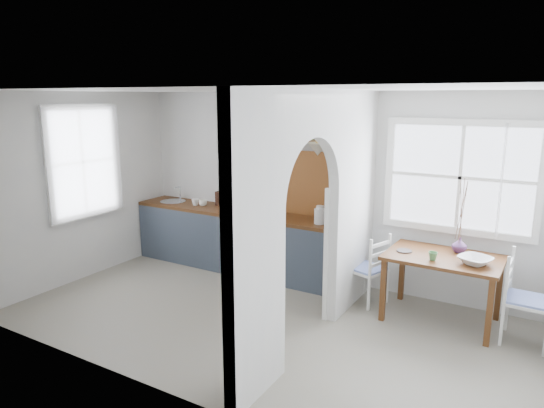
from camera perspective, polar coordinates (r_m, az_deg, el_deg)
The scene contains 26 objects.
floor at distance 5.76m, azimuth -1.37°, elevation -13.54°, with size 5.80×3.20×0.01m, color gray.
ceiling at distance 5.17m, azimuth -1.52°, elevation 13.31°, with size 5.80×3.20×0.01m, color silver.
walls at distance 5.32m, azimuth -1.44°, elevation -0.85°, with size 5.81×3.21×2.60m.
partition at distance 5.01m, azimuth 5.73°, elevation 0.03°, with size 0.12×3.20×2.60m.
kitchen_window at distance 7.17m, azimuth -21.44°, elevation 4.62°, with size 0.10×1.16×1.50m, color white, non-canonical shape.
nook_window at distance 6.10m, azimuth 21.25°, elevation 2.91°, with size 1.76×0.10×1.30m, color white, non-canonical shape.
counter at distance 7.20m, azimuth -3.51°, elevation -4.21°, with size 3.50×0.60×0.90m.
sink at distance 7.85m, azimuth -11.57°, elevation 0.23°, with size 0.40×0.40×0.02m, color silver.
backsplash at distance 6.75m, azimuth 4.11°, elevation 2.45°, with size 1.65×0.03×0.90m, color #9D5227.
shelf at distance 6.59m, azimuth 3.87°, elevation 8.00°, with size 1.75×0.20×0.21m.
pendant_lamp at distance 6.15m, azimuth 5.41°, elevation 6.41°, with size 0.26×0.26×0.16m, color beige.
utensil_rail at distance 5.80m, azimuth 8.40°, elevation 1.68°, with size 0.02×0.02×0.50m, color silver.
dining_table at distance 5.94m, azimuth 19.28°, elevation -9.35°, with size 1.24×0.83×0.78m, color #562E12, non-canonical shape.
chair_left at distance 6.18m, azimuth 11.11°, elevation -7.40°, with size 0.41×0.41×0.89m, color silver, non-canonical shape.
chair_right at distance 5.74m, azimuth 27.93°, elevation -9.89°, with size 0.44×0.44×0.97m, color silver, non-canonical shape.
kettle at distance 6.36m, azimuth 5.66°, elevation -1.27°, with size 0.20×0.16×0.24m, color silver, non-canonical shape.
mug_a at distance 7.48m, azimuth -9.00°, elevation 0.20°, with size 0.11×0.11×0.10m, color white.
mug_b at distance 7.44m, azimuth -8.14°, elevation 0.14°, with size 0.12×0.12×0.10m, color white.
knife_block at distance 7.47m, azimuth -6.10°, elevation 0.69°, with size 0.10×0.13×0.21m, color black.
jar at distance 7.04m, azimuth -1.20°, elevation -0.27°, with size 0.09×0.09×0.14m, color #877E53.
towel_magenta at distance 6.22m, azimuth 8.09°, elevation -8.86°, with size 0.02×0.03×0.52m, color #DC1356.
towel_orange at distance 6.20m, azimuth 7.98°, elevation -9.16°, with size 0.02×0.03×0.54m, color #DA5C1C.
bowl at distance 5.64m, azimuth 22.79°, elevation -6.14°, with size 0.33×0.33×0.08m, color silver.
table_cup at distance 5.61m, azimuth 18.40°, elevation -5.83°, with size 0.10×0.10×0.09m, color #4C874C.
plate at distance 5.83m, azimuth 15.31°, elevation -5.34°, with size 0.17×0.17×0.01m, color #2E2726.
vase at distance 5.98m, azimuth 21.18°, elevation -4.52°, with size 0.17×0.17×0.17m, color #4E2D5C.
Camera 1 is at (2.72, -4.40, 2.53)m, focal length 32.00 mm.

